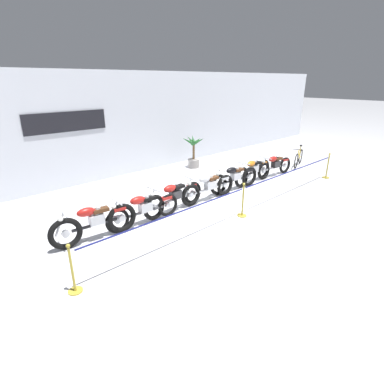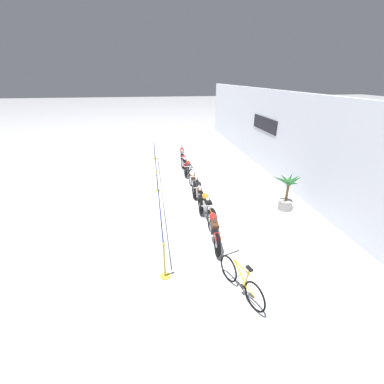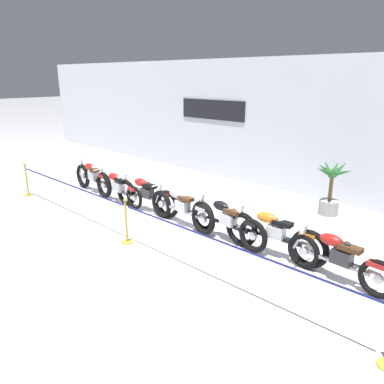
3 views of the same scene
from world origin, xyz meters
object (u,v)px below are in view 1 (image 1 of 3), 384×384
(motorcycle_silver_3, at_px, (208,187))
(motorcycle_orange_5, at_px, (253,171))
(motorcycle_red_1, at_px, (144,209))
(stanchion_mid_left, at_px, (243,205))
(motorcycle_black_4, at_px, (234,178))
(potted_palm_left_of_row, at_px, (194,153))
(motorcycle_red_6, at_px, (275,165))
(motorcycle_red_2, at_px, (174,197))
(bicycle, at_px, (299,158))
(motorcycle_red_0, at_px, (95,223))
(stanchion_far_left, at_px, (215,204))
(stanchion_mid_right, at_px, (327,170))

(motorcycle_silver_3, relative_size, motorcycle_orange_5, 0.98)
(motorcycle_red_1, bearing_deg, stanchion_mid_left, -32.11)
(motorcycle_black_4, bearing_deg, stanchion_mid_left, -133.56)
(motorcycle_silver_3, xyz_separation_m, potted_palm_left_of_row, (2.37, 3.30, 0.23))
(motorcycle_orange_5, xyz_separation_m, motorcycle_red_6, (1.40, -0.07, -0.02))
(motorcycle_red_2, height_order, stanchion_mid_left, stanchion_mid_left)
(stanchion_mid_left, bearing_deg, motorcycle_red_1, 147.89)
(motorcycle_silver_3, distance_m, bicycle, 6.23)
(motorcycle_red_2, xyz_separation_m, bicycle, (7.66, 0.12, -0.10))
(motorcycle_red_0, relative_size, motorcycle_silver_3, 0.98)
(motorcycle_red_2, height_order, bicycle, motorcycle_red_2)
(motorcycle_red_6, height_order, stanchion_far_left, stanchion_far_left)
(motorcycle_silver_3, relative_size, bicycle, 1.40)
(potted_palm_left_of_row, xyz_separation_m, stanchion_mid_right, (3.01, -4.88, -0.34))
(motorcycle_red_6, relative_size, stanchion_mid_right, 2.02)
(motorcycle_red_2, distance_m, stanchion_far_left, 1.66)
(potted_palm_left_of_row, relative_size, stanchion_far_left, 0.14)
(motorcycle_red_6, distance_m, stanchion_far_left, 5.60)
(stanchion_mid_left, height_order, stanchion_mid_right, same)
(motorcycle_red_0, distance_m, potted_palm_left_of_row, 7.20)
(bicycle, distance_m, stanchion_far_left, 7.79)
(motorcycle_silver_3, height_order, stanchion_mid_left, stanchion_mid_left)
(potted_palm_left_of_row, bearing_deg, stanchion_mid_left, -117.30)
(motorcycle_red_2, height_order, motorcycle_silver_3, motorcycle_red_2)
(bicycle, bearing_deg, stanchion_mid_left, -164.59)
(motorcycle_red_0, height_order, motorcycle_red_6, motorcycle_red_0)
(bicycle, distance_m, stanchion_mid_right, 1.95)
(motorcycle_red_0, bearing_deg, motorcycle_red_6, 0.07)
(motorcycle_orange_5, bearing_deg, bicycle, 1.09)
(motorcycle_red_1, distance_m, stanchion_mid_right, 8.15)
(motorcycle_orange_5, distance_m, stanchion_far_left, 4.30)
(motorcycle_silver_3, relative_size, motorcycle_black_4, 0.99)
(motorcycle_red_0, relative_size, stanchion_mid_right, 2.14)
(motorcycle_orange_5, distance_m, potted_palm_left_of_row, 3.21)
(stanchion_mid_left, bearing_deg, stanchion_mid_right, 0.00)
(motorcycle_black_4, relative_size, stanchion_far_left, 0.22)
(motorcycle_silver_3, xyz_separation_m, motorcycle_orange_5, (2.60, 0.11, 0.02))
(stanchion_far_left, bearing_deg, bicycle, 13.05)
(motorcycle_red_1, distance_m, motorcycle_black_4, 4.02)
(potted_palm_left_of_row, xyz_separation_m, stanchion_far_left, (-3.73, -4.88, 0.04))
(motorcycle_red_1, relative_size, motorcycle_red_6, 1.09)
(motorcycle_silver_3, xyz_separation_m, bicycle, (6.22, 0.18, -0.09))
(motorcycle_red_6, distance_m, stanchion_mid_right, 2.13)
(motorcycle_red_6, height_order, stanchion_mid_left, stanchion_mid_left)
(motorcycle_red_0, bearing_deg, motorcycle_red_2, 0.61)
(stanchion_mid_left, bearing_deg, motorcycle_black_4, 46.44)
(stanchion_far_left, bearing_deg, stanchion_mid_left, 0.00)
(stanchion_mid_right, bearing_deg, motorcycle_red_1, 169.05)
(motorcycle_red_0, relative_size, motorcycle_red_2, 0.95)
(stanchion_far_left, bearing_deg, motorcycle_silver_3, 49.41)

